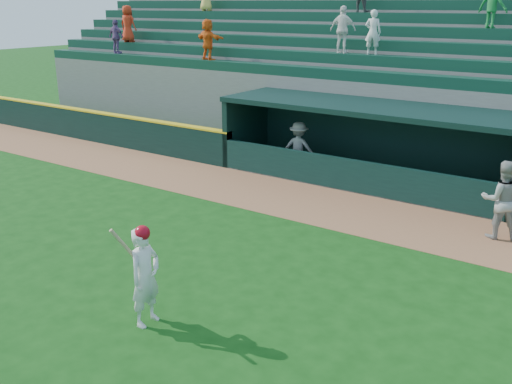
% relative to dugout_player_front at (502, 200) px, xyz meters
% --- Properties ---
extents(ground, '(120.00, 120.00, 0.00)m').
position_rel_dugout_player_front_xyz_m(ground, '(-4.58, -5.26, -0.96)').
color(ground, '#114110').
rests_on(ground, ground).
extents(warning_track, '(40.00, 3.00, 0.01)m').
position_rel_dugout_player_front_xyz_m(warning_track, '(-4.58, -0.36, -0.96)').
color(warning_track, '#945C3B').
rests_on(warning_track, ground).
extents(field_wall_left, '(15.50, 0.30, 1.20)m').
position_rel_dugout_player_front_xyz_m(field_wall_left, '(-16.83, 1.29, -0.36)').
color(field_wall_left, black).
rests_on(field_wall_left, ground).
extents(wall_stripe_left, '(15.50, 0.32, 0.06)m').
position_rel_dugout_player_front_xyz_m(wall_stripe_left, '(-16.83, 1.29, 0.27)').
color(wall_stripe_left, yellow).
rests_on(wall_stripe_left, field_wall_left).
extents(dugout_player_front, '(1.14, 1.03, 1.93)m').
position_rel_dugout_player_front_xyz_m(dugout_player_front, '(0.00, 0.00, 0.00)').
color(dugout_player_front, '#9B9B96').
rests_on(dugout_player_front, ground).
extents(dugout_player_inside, '(1.24, 0.90, 1.72)m').
position_rel_dugout_player_front_xyz_m(dugout_player_inside, '(-6.80, 2.05, -0.10)').
color(dugout_player_inside, gray).
rests_on(dugout_player_inside, ground).
extents(dugout, '(9.40, 2.80, 2.46)m').
position_rel_dugout_player_front_xyz_m(dugout, '(-4.58, 2.74, 0.39)').
color(dugout, slate).
rests_on(dugout, ground).
extents(stands, '(34.50, 6.29, 7.58)m').
position_rel_dugout_player_front_xyz_m(stands, '(-4.59, 7.30, 1.44)').
color(stands, slate).
rests_on(stands, ground).
extents(batter_at_plate, '(0.56, 0.78, 1.87)m').
position_rel_dugout_player_front_xyz_m(batter_at_plate, '(-4.20, -7.61, -0.03)').
color(batter_at_plate, silver).
rests_on(batter_at_plate, ground).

